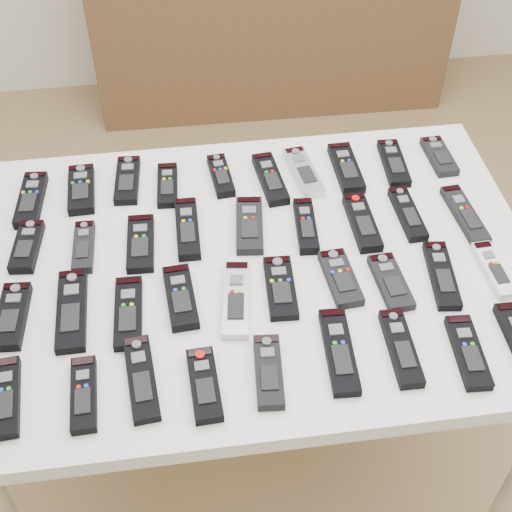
{
  "coord_description": "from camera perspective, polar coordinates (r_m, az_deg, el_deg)",
  "views": [
    {
      "loc": [
        -0.29,
        -1.1,
        1.92
      ],
      "look_at": [
        -0.15,
        -0.03,
        0.8
      ],
      "focal_mm": 50.0,
      "sensor_mm": 36.0,
      "label": 1
    }
  ],
  "objects": [
    {
      "name": "remote_11",
      "position": [
        1.64,
        -13.62,
        0.72
      ],
      "size": [
        0.05,
        0.15,
        0.02
      ],
      "primitive_type": "cube",
      "rotation": [
        0.0,
        0.0,
        -0.02
      ],
      "color": "black",
      "rests_on": "table"
    },
    {
      "name": "remote_10",
      "position": [
        1.67,
        -17.86,
        0.73
      ],
      "size": [
        0.07,
        0.16,
        0.02
      ],
      "primitive_type": "cube",
      "rotation": [
        0.0,
        0.0,
        -0.11
      ],
      "color": "black",
      "rests_on": "table"
    },
    {
      "name": "remote_26",
      "position": [
        1.55,
        10.73,
        -2.07
      ],
      "size": [
        0.07,
        0.16,
        0.02
      ],
      "primitive_type": "cube",
      "rotation": [
        0.0,
        0.0,
        0.07
      ],
      "color": "black",
      "rests_on": "table"
    },
    {
      "name": "remote_25",
      "position": [
        1.54,
        6.78,
        -1.77
      ],
      "size": [
        0.07,
        0.16,
        0.02
      ],
      "primitive_type": "cube",
      "rotation": [
        0.0,
        0.0,
        0.08
      ],
      "color": "black",
      "rests_on": "table"
    },
    {
      "name": "remote_23",
      "position": [
        1.49,
        -1.6,
        -3.48
      ],
      "size": [
        0.08,
        0.21,
        0.02
      ],
      "primitive_type": "cube",
      "rotation": [
        0.0,
        0.0,
        -0.14
      ],
      "color": "#B7B7BC",
      "rests_on": "table"
    },
    {
      "name": "remote_18",
      "position": [
        1.74,
        16.36,
        3.21
      ],
      "size": [
        0.06,
        0.2,
        0.02
      ],
      "primitive_type": "cube",
      "rotation": [
        0.0,
        0.0,
        0.07
      ],
      "color": "black",
      "rests_on": "table"
    },
    {
      "name": "remote_27",
      "position": [
        1.59,
        14.64,
        -1.49
      ],
      "size": [
        0.07,
        0.19,
        0.02
      ],
      "primitive_type": "cube",
      "rotation": [
        0.0,
        0.0,
        -0.12
      ],
      "color": "black",
      "rests_on": "table"
    },
    {
      "name": "remote_5",
      "position": [
        1.77,
        1.15,
        6.19
      ],
      "size": [
        0.07,
        0.19,
        0.02
      ],
      "primitive_type": "cube",
      "rotation": [
        0.0,
        0.0,
        0.1
      ],
      "color": "black",
      "rests_on": "table"
    },
    {
      "name": "remote_22",
      "position": [
        1.5,
        -6.05,
        -3.3
      ],
      "size": [
        0.07,
        0.17,
        0.02
      ],
      "primitive_type": "cube",
      "rotation": [
        0.0,
        0.0,
        0.07
      ],
      "color": "black",
      "rests_on": "table"
    },
    {
      "name": "remote_30",
      "position": [
        1.39,
        -13.62,
        -10.7
      ],
      "size": [
        0.05,
        0.16,
        0.02
      ],
      "primitive_type": "cube",
      "rotation": [
        0.0,
        0.0,
        0.03
      ],
      "color": "black",
      "rests_on": "table"
    },
    {
      "name": "remote_9",
      "position": [
        1.9,
        14.45,
        7.73
      ],
      "size": [
        0.06,
        0.15,
        0.02
      ],
      "primitive_type": "cube",
      "rotation": [
        0.0,
        0.0,
        0.03
      ],
      "color": "black",
      "rests_on": "table"
    },
    {
      "name": "remote_33",
      "position": [
        1.38,
        1.02,
        -9.22
      ],
      "size": [
        0.06,
        0.17,
        0.02
      ],
      "primitive_type": "cube",
      "rotation": [
        0.0,
        0.0,
        -0.08
      ],
      "color": "black",
      "rests_on": "table"
    },
    {
      "name": "remote_1",
      "position": [
        1.79,
        -13.8,
        5.2
      ],
      "size": [
        0.07,
        0.17,
        0.02
      ],
      "primitive_type": "cube",
      "rotation": [
        0.0,
        0.0,
        0.03
      ],
      "color": "black",
      "rests_on": "table"
    },
    {
      "name": "remote_19",
      "position": [
        1.54,
        -18.93,
        -4.57
      ],
      "size": [
        0.07,
        0.17,
        0.02
      ],
      "primitive_type": "cube",
      "rotation": [
        0.0,
        0.0,
        -0.06
      ],
      "color": "black",
      "rests_on": "table"
    },
    {
      "name": "remote_24",
      "position": [
        1.51,
        1.98,
        -2.54
      ],
      "size": [
        0.07,
        0.17,
        0.02
      ],
      "primitive_type": "cube",
      "rotation": [
        0.0,
        0.0,
        -0.05
      ],
      "color": "black",
      "rests_on": "table"
    },
    {
      "name": "remote_17",
      "position": [
        1.71,
        12.03,
        3.32
      ],
      "size": [
        0.05,
        0.17,
        0.02
      ],
      "primitive_type": "cube",
      "rotation": [
        0.0,
        0.0,
        0.03
      ],
      "color": "black",
      "rests_on": "table"
    },
    {
      "name": "remote_29",
      "position": [
        1.42,
        -19.32,
        -10.62
      ],
      "size": [
        0.06,
        0.17,
        0.02
      ],
      "primitive_type": "cube",
      "rotation": [
        0.0,
        0.0,
        0.07
      ],
      "color": "black",
      "rests_on": "table"
    },
    {
      "name": "table",
      "position": [
        1.62,
        0.0,
        -1.92
      ],
      "size": [
        1.25,
        0.88,
        0.78
      ],
      "color": "white",
      "rests_on": "ground"
    },
    {
      "name": "remote_21",
      "position": [
        1.49,
        -10.17,
        -4.48
      ],
      "size": [
        0.06,
        0.19,
        0.02
      ],
      "primitive_type": "cube",
      "rotation": [
        0.0,
        0.0,
        -0.03
      ],
      "color": "black",
      "rests_on": "table"
    },
    {
      "name": "ground",
      "position": [
        2.24,
        3.69,
        -13.47
      ],
      "size": [
        4.0,
        4.0,
        0.0
      ],
      "primitive_type": "plane",
      "color": "#9A804E",
      "rests_on": "ground"
    },
    {
      "name": "remote_31",
      "position": [
        1.39,
        -9.14,
        -9.64
      ],
      "size": [
        0.07,
        0.19,
        0.02
      ],
      "primitive_type": "cube",
      "rotation": [
        0.0,
        0.0,
        0.09
      ],
      "color": "black",
      "rests_on": "table"
    },
    {
      "name": "remote_2",
      "position": [
        1.79,
        -10.25,
        5.99
      ],
      "size": [
        0.07,
        0.17,
        0.02
      ],
      "primitive_type": "cube",
      "rotation": [
        0.0,
        0.0,
        -0.07
      ],
      "color": "black",
      "rests_on": "table"
    },
    {
      "name": "remote_16",
      "position": [
        1.67,
        8.49,
        2.67
      ],
      "size": [
        0.05,
        0.18,
        0.02
      ],
      "primitive_type": "cube",
      "rotation": [
        0.0,
        0.0,
        0.01
      ],
      "color": "black",
      "rests_on": "table"
    },
    {
      "name": "remote_0",
      "position": [
        1.79,
        -17.56,
        4.32
      ],
      "size": [
        0.07,
        0.19,
        0.02
      ],
      "primitive_type": "cube",
      "rotation": [
        0.0,
        0.0,
        -0.08
      ],
      "color": "black",
      "rests_on": "table"
    },
    {
      "name": "remote_3",
      "position": [
        1.77,
        -7.1,
        5.65
      ],
      "size": [
        0.06,
        0.16,
        0.02
      ],
      "primitive_type": "cube",
      "rotation": [
        0.0,
        0.0,
        -0.05
      ],
      "color": "black",
      "rests_on": "table"
    },
    {
      "name": "remote_12",
      "position": [
        1.62,
        -9.22,
        1.01
      ],
      "size": [
        0.07,
        0.17,
        0.02
      ],
      "primitive_type": "cube",
      "rotation": [
        0.0,
        0.0,
        -0.04
      ],
      "color": "black",
      "rests_on": "table"
    },
    {
      "name": "remote_20",
      "position": [
        1.52,
        -14.52,
        -4.22
      ],
      "size": [
        0.06,
        0.21,
        0.02
      ],
      "primitive_type": "cube",
      "rotation": [
        0.0,
        0.0,
        0.01
      ],
      "color": "black",
      "rests_on": "table"
    },
    {
      "name": "remote_32",
      "position": [
        1.36,
        -4.15,
        -10.23
      ],
      "size": [
        0.06,
        0.16,
        0.02
      ],
      "primitive_type": "cube",
      "rotation": [
        0.0,
        0.0,
        0.04
      ],
      "color": "black",
      "rests_on": "table"
    },
    {
      "name": "remote_8",
      "position": [
        1.85,
        10.96,
        7.31
      ],
      "size": [
        0.06,
        0.18,
        0.02
      ],
      "primitive_type": "cube",
      "rotation": [
        0.0,
        0.0,
        -0.06
      ],
      "color": "black",
      "rests_on": "table"
    },
    {
      "name": "remote_34",
      "position": [
        1.42,
        6.67,
        -7.57
      ],
      "size": [
        0.06,
        0.2,
        0.02
      ],
      "primitive_type": "cube",
      "rotation": [
        0.0,
        0.0,
        -0.05
      ],
      "color": "black",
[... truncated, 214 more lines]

